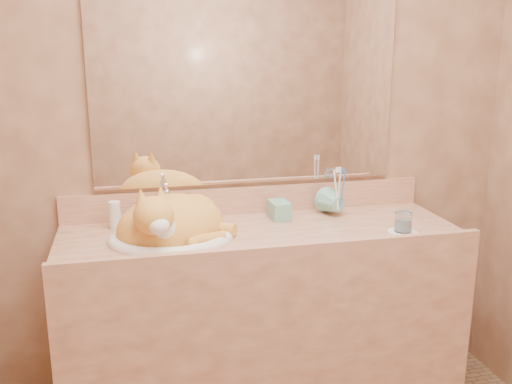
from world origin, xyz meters
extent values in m
cube|color=brown|center=(0.00, 1.00, 1.25)|extent=(2.40, 0.02, 2.50)
cube|color=white|center=(0.00, 0.99, 1.39)|extent=(1.30, 0.02, 0.80)
imported|color=#6DAE9A|center=(0.12, 0.82, 0.93)|extent=(0.08, 0.08, 0.17)
imported|color=#6DAE9A|center=(0.37, 0.83, 0.90)|extent=(0.14, 0.14, 0.11)
cylinder|color=white|center=(0.53, 0.57, 0.85)|extent=(0.12, 0.12, 0.01)
cylinder|color=silver|center=(0.53, 0.57, 0.90)|extent=(0.07, 0.07, 0.08)
cylinder|color=white|center=(-0.57, 0.89, 0.91)|extent=(0.05, 0.05, 0.11)
camera|label=1|loc=(-0.51, -1.39, 1.57)|focal=40.00mm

